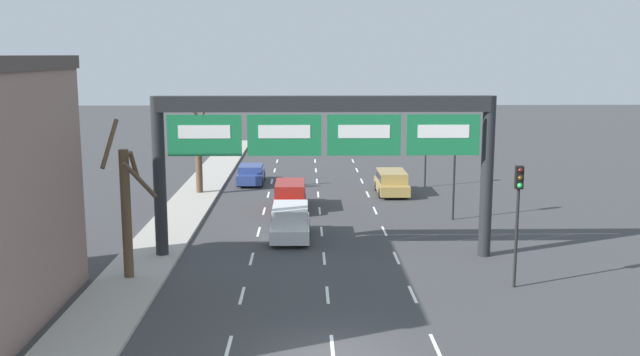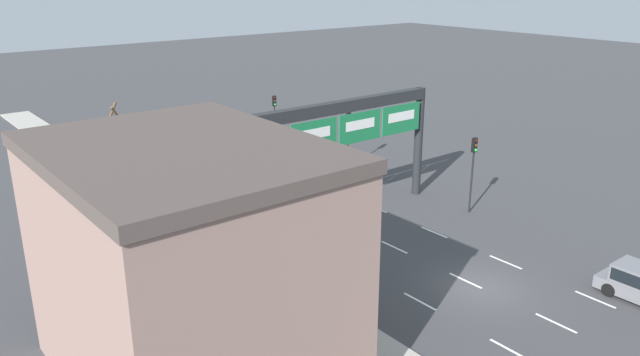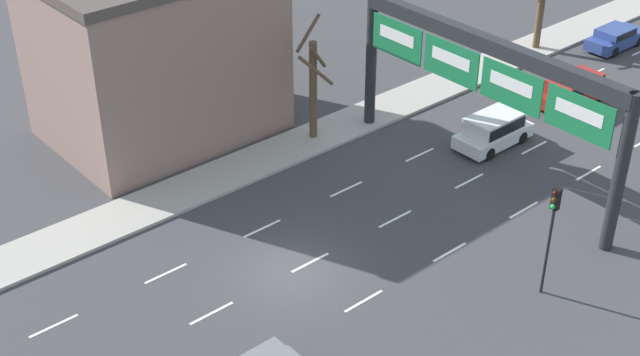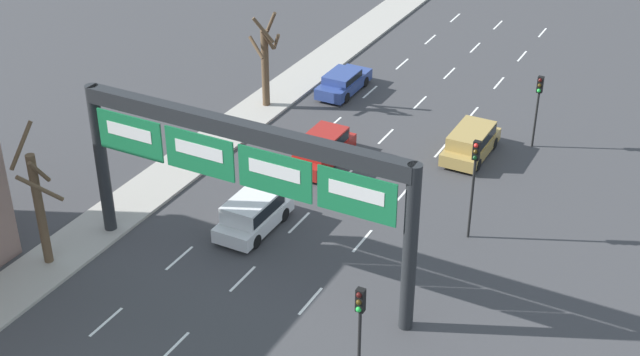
{
  "view_description": "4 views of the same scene",
  "coord_description": "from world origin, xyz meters",
  "px_view_note": "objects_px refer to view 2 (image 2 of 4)",
  "views": [
    {
      "loc": [
        -0.83,
        -20.31,
        9.17
      ],
      "look_at": [
        -0.15,
        12.95,
        3.38
      ],
      "focal_mm": 40.0,
      "sensor_mm": 36.0,
      "label": 1
    },
    {
      "loc": [
        -22.94,
        -16.24,
        14.79
      ],
      "look_at": [
        -1.88,
        10.3,
        3.34
      ],
      "focal_mm": 35.0,
      "sensor_mm": 36.0,
      "label": 2
    },
    {
      "loc": [
        23.0,
        -18.11,
        22.62
      ],
      "look_at": [
        -1.64,
        2.94,
        2.63
      ],
      "focal_mm": 50.0,
      "sensor_mm": 36.0,
      "label": 3
    },
    {
      "loc": [
        17.29,
        -14.73,
        22.79
      ],
      "look_at": [
        1.74,
        14.81,
        3.51
      ],
      "focal_mm": 50.0,
      "sensor_mm": 36.0,
      "label": 4
    }
  ],
  "objects_px": {
    "tree_bare_closest": "(115,143)",
    "suv_white": "(282,196)",
    "traffic_light_near_gantry": "(473,160)",
    "suv_gold": "(266,143)",
    "traffic_light_far_end": "(348,124)",
    "sign_gantry": "(334,132)",
    "car_blue": "(137,154)",
    "tree_bare_second": "(250,218)",
    "suv_red": "(224,170)",
    "traffic_light_mid_block": "(275,109)"
  },
  "relations": [
    {
      "from": "traffic_light_far_end",
      "to": "car_blue",
      "type": "bearing_deg",
      "value": 136.39
    },
    {
      "from": "suv_gold",
      "to": "traffic_light_mid_block",
      "type": "height_order",
      "value": "traffic_light_mid_block"
    },
    {
      "from": "suv_white",
      "to": "suv_gold",
      "type": "bearing_deg",
      "value": 60.55
    },
    {
      "from": "traffic_light_near_gantry",
      "to": "tree_bare_closest",
      "type": "distance_m",
      "value": 24.73
    },
    {
      "from": "traffic_light_near_gantry",
      "to": "traffic_light_mid_block",
      "type": "bearing_deg",
      "value": 89.86
    },
    {
      "from": "tree_bare_second",
      "to": "car_blue",
      "type": "bearing_deg",
      "value": 81.46
    },
    {
      "from": "traffic_light_far_end",
      "to": "tree_bare_closest",
      "type": "height_order",
      "value": "tree_bare_closest"
    },
    {
      "from": "suv_gold",
      "to": "traffic_light_mid_block",
      "type": "distance_m",
      "value": 4.25
    },
    {
      "from": "suv_white",
      "to": "traffic_light_far_end",
      "type": "distance_m",
      "value": 10.22
    },
    {
      "from": "suv_gold",
      "to": "car_blue",
      "type": "bearing_deg",
      "value": 156.86
    },
    {
      "from": "suv_gold",
      "to": "traffic_light_mid_block",
      "type": "xyz_separation_m",
      "value": [
        2.65,
        2.57,
        2.09
      ]
    },
    {
      "from": "traffic_light_near_gantry",
      "to": "traffic_light_mid_block",
      "type": "relative_size",
      "value": 1.19
    },
    {
      "from": "traffic_light_mid_block",
      "to": "traffic_light_far_end",
      "type": "bearing_deg",
      "value": -90.53
    },
    {
      "from": "traffic_light_far_end",
      "to": "tree_bare_closest",
      "type": "bearing_deg",
      "value": 153.38
    },
    {
      "from": "sign_gantry",
      "to": "traffic_light_far_end",
      "type": "height_order",
      "value": "sign_gantry"
    },
    {
      "from": "car_blue",
      "to": "traffic_light_far_end",
      "type": "bearing_deg",
      "value": -43.61
    },
    {
      "from": "suv_red",
      "to": "tree_bare_closest",
      "type": "height_order",
      "value": "tree_bare_closest"
    },
    {
      "from": "traffic_light_mid_block",
      "to": "tree_bare_closest",
      "type": "xyz_separation_m",
      "value": [
        -15.34,
        -2.43,
        0.05
      ]
    },
    {
      "from": "suv_white",
      "to": "traffic_light_mid_block",
      "type": "relative_size",
      "value": 1.04
    },
    {
      "from": "suv_white",
      "to": "suv_gold",
      "type": "distance_m",
      "value": 13.2
    },
    {
      "from": "sign_gantry",
      "to": "tree_bare_closest",
      "type": "height_order",
      "value": "sign_gantry"
    },
    {
      "from": "tree_bare_second",
      "to": "suv_red",
      "type": "bearing_deg",
      "value": 65.17
    },
    {
      "from": "traffic_light_near_gantry",
      "to": "suv_white",
      "type": "bearing_deg",
      "value": 139.42
    },
    {
      "from": "car_blue",
      "to": "suv_gold",
      "type": "bearing_deg",
      "value": -23.14
    },
    {
      "from": "traffic_light_far_end",
      "to": "tree_bare_closest",
      "type": "relative_size",
      "value": 0.87
    },
    {
      "from": "suv_gold",
      "to": "tree_bare_second",
      "type": "relative_size",
      "value": 0.69
    },
    {
      "from": "suv_gold",
      "to": "traffic_light_near_gantry",
      "type": "xyz_separation_m",
      "value": [
        2.6,
        -19.28,
        2.61
      ]
    },
    {
      "from": "sign_gantry",
      "to": "tree_bare_second",
      "type": "xyz_separation_m",
      "value": [
        -8.07,
        -3.3,
        -2.4
      ]
    },
    {
      "from": "car_blue",
      "to": "suv_white",
      "type": "height_order",
      "value": "suv_white"
    },
    {
      "from": "car_blue",
      "to": "traffic_light_near_gantry",
      "type": "bearing_deg",
      "value": -62.4
    },
    {
      "from": "suv_red",
      "to": "traffic_light_far_end",
      "type": "bearing_deg",
      "value": -18.37
    },
    {
      "from": "tree_bare_second",
      "to": "traffic_light_far_end",
      "type": "bearing_deg",
      "value": 34.26
    },
    {
      "from": "traffic_light_near_gantry",
      "to": "tree_bare_second",
      "type": "xyz_separation_m",
      "value": [
        -15.56,
        1.21,
        -0.31
      ]
    },
    {
      "from": "tree_bare_closest",
      "to": "suv_white",
      "type": "bearing_deg",
      "value": -61.96
    },
    {
      "from": "suv_red",
      "to": "car_blue",
      "type": "bearing_deg",
      "value": 109.19
    },
    {
      "from": "car_blue",
      "to": "suv_red",
      "type": "bearing_deg",
      "value": -70.81
    },
    {
      "from": "traffic_light_far_end",
      "to": "suv_gold",
      "type": "bearing_deg",
      "value": 108.86
    },
    {
      "from": "suv_gold",
      "to": "tree_bare_second",
      "type": "height_order",
      "value": "tree_bare_second"
    },
    {
      "from": "sign_gantry",
      "to": "suv_white",
      "type": "relative_size",
      "value": 3.6
    },
    {
      "from": "car_blue",
      "to": "traffic_light_mid_block",
      "type": "bearing_deg",
      "value": -7.15
    },
    {
      "from": "sign_gantry",
      "to": "traffic_light_near_gantry",
      "type": "xyz_separation_m",
      "value": [
        7.48,
        -4.51,
        -2.09
      ]
    },
    {
      "from": "suv_white",
      "to": "traffic_light_far_end",
      "type": "xyz_separation_m",
      "value": [
        9.05,
        4.0,
        2.57
      ]
    },
    {
      "from": "sign_gantry",
      "to": "suv_white",
      "type": "distance_m",
      "value": 5.89
    },
    {
      "from": "car_blue",
      "to": "traffic_light_mid_block",
      "type": "height_order",
      "value": "traffic_light_mid_block"
    },
    {
      "from": "suv_gold",
      "to": "sign_gantry",
      "type": "bearing_deg",
      "value": -108.29
    },
    {
      "from": "traffic_light_mid_block",
      "to": "suv_red",
      "type": "bearing_deg",
      "value": -143.0
    },
    {
      "from": "traffic_light_mid_block",
      "to": "suv_gold",
      "type": "bearing_deg",
      "value": -135.88
    },
    {
      "from": "suv_gold",
      "to": "tree_bare_closest",
      "type": "height_order",
      "value": "tree_bare_closest"
    },
    {
      "from": "sign_gantry",
      "to": "traffic_light_mid_block",
      "type": "height_order",
      "value": "sign_gantry"
    },
    {
      "from": "tree_bare_second",
      "to": "tree_bare_closest",
      "type": "bearing_deg",
      "value": 89.16
    }
  ]
}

